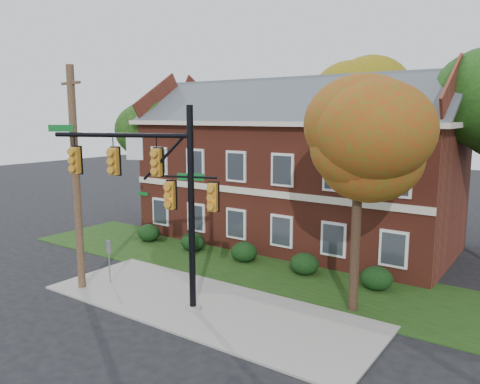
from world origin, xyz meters
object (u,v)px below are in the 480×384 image
Objects in this scene: apartment_building at (294,159)px; tree_near_right at (364,140)px; traffic_signal at (156,185)px; hedge_center at (244,252)px; hedge_far_right at (376,278)px; hedge_left at (193,242)px; hedge_right at (304,264)px; sign_post at (109,254)px; tree_far_rear at (365,97)px; tree_left_rear at (162,128)px; utility_pole at (76,179)px; hedge_far_left at (149,233)px.

tree_near_right is at bearing -48.23° from apartment_building.
apartment_building reaches higher than traffic_signal.
hedge_far_right is at bearing 0.00° from hedge_center.
hedge_right is at bearing 0.00° from hedge_left.
sign_post reaches higher than hedge_center.
tree_far_rear is (-2.16, 13.09, 8.32)m from hedge_right.
tree_left_rear is at bearing -141.03° from tree_far_rear.
tree_near_right reaches higher than hedge_right.
tree_left_rear is 0.93× the size of utility_pole.
utility_pole is at bearing -112.45° from sign_post.
apartment_building is 8.84m from tree_far_rear.
traffic_signal is (-2.98, -6.74, 4.39)m from hedge_right.
sign_post is (-4.51, -19.24, -7.48)m from tree_far_rear.
apartment_building is 13.43× the size of hedge_center.
hedge_center is at bearing -90.00° from apartment_building.
hedge_center is (7.00, 0.00, 0.00)m from hedge_far_left.
hedge_right is 0.15× the size of utility_pole.
tree_far_rear is (-5.88, 15.93, 2.17)m from tree_near_right.
hedge_right is 0.16× the size of tree_left_rear.
tree_far_rear is at bearing 113.37° from hedge_far_right.
hedge_right is 3.50m from hedge_far_right.
hedge_right is (10.50, 0.00, 0.00)m from hedge_far_left.
hedge_center is (3.50, 0.00, 0.00)m from hedge_left.
hedge_left is 1.00× the size of hedge_right.
hedge_far_right is (7.00, -5.25, -4.46)m from apartment_building.
tree_far_rear is at bearing 69.71° from hedge_left.
apartment_building is 1.96× the size of utility_pole.
hedge_center is 8.06m from traffic_signal.
tree_far_rear is at bearing 84.15° from hedge_center.
hedge_right and hedge_far_right have the same top height.
apartment_building is 13.43× the size of hedge_far_right.
traffic_signal is 0.83× the size of utility_pole.
hedge_center is 0.16× the size of tree_left_rear.
hedge_left is 0.18× the size of traffic_signal.
hedge_left is at bearing -33.59° from tree_left_rear.
hedge_right is 11.10m from utility_pole.
hedge_far_left is 11.01m from traffic_signal.
tree_left_rear is (-6.23, 4.14, 6.16)m from hedge_left.
hedge_right is 15.66m from tree_far_rear.
traffic_signal is at bearing -6.57° from sign_post.
sign_post is at bearing -148.84° from hedge_far_right.
hedge_center is 1.00× the size of hedge_right.
tree_near_right is 1.08× the size of traffic_signal.
hedge_far_right is (10.50, 0.00, 0.00)m from hedge_left.
traffic_signal reaches higher than hedge_far_right.
tree_left_rear is 13.03m from utility_pole.
sign_post is at bearing -117.25° from hedge_center.
tree_far_rear is at bearing 38.97° from tree_left_rear.
tree_far_rear reaches higher than hedge_left.
hedge_far_left is (-7.00, -5.25, -4.46)m from apartment_building.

